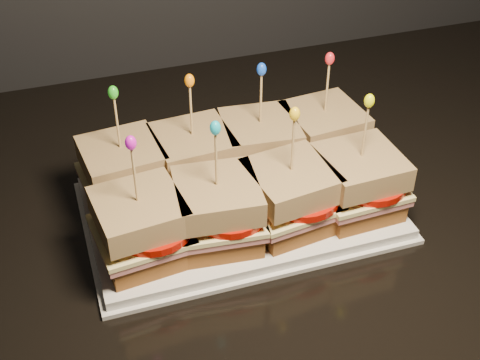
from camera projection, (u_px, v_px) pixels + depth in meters
name	position (u px, v px, depth m)	size (l,w,h in m)	color
granite_slab	(23.00, 236.00, 0.85)	(2.48, 0.72, 0.04)	black
platter	(240.00, 209.00, 0.85)	(0.38, 0.23, 0.02)	silver
platter_rim	(240.00, 212.00, 0.85)	(0.39, 0.25, 0.01)	silver
sandwich_0_bread_bot	(126.00, 191.00, 0.84)	(0.09, 0.09, 0.03)	#5D3511
sandwich_0_ham	(125.00, 180.00, 0.83)	(0.10, 0.10, 0.01)	#CD6567
sandwich_0_cheese	(124.00, 176.00, 0.83)	(0.10, 0.10, 0.01)	#F9EB95
sandwich_0_tomato	(134.00, 172.00, 0.82)	(0.09, 0.09, 0.01)	#B11005
sandwich_0_bread_top	(122.00, 158.00, 0.81)	(0.09, 0.09, 0.03)	#5E320D
sandwich_0_pick	(118.00, 126.00, 0.78)	(0.00, 0.00, 0.09)	tan
sandwich_0_frill	(113.00, 92.00, 0.76)	(0.01, 0.01, 0.02)	green
sandwich_1_bread_bot	(194.00, 178.00, 0.87)	(0.09, 0.09, 0.03)	#5D3511
sandwich_1_ham	(194.00, 167.00, 0.86)	(0.10, 0.10, 0.01)	#CD6567
sandwich_1_cheese	(194.00, 163.00, 0.85)	(0.10, 0.10, 0.01)	#F9EB95
sandwich_1_tomato	(204.00, 159.00, 0.85)	(0.09, 0.09, 0.01)	#B11005
sandwich_1_bread_top	(193.00, 145.00, 0.83)	(0.09, 0.09, 0.03)	#5E320D
sandwich_1_pick	(191.00, 113.00, 0.81)	(0.00, 0.00, 0.09)	tan
sandwich_1_frill	(189.00, 81.00, 0.78)	(0.01, 0.01, 0.02)	orange
sandwich_2_bread_bot	(259.00, 165.00, 0.89)	(0.09, 0.09, 0.03)	#5D3511
sandwich_2_ham	(260.00, 155.00, 0.88)	(0.10, 0.10, 0.01)	#CD6567
sandwich_2_cheese	(260.00, 150.00, 0.87)	(0.10, 0.10, 0.01)	#F9EB95
sandwich_2_tomato	(270.00, 147.00, 0.87)	(0.09, 0.09, 0.01)	#B11005
sandwich_2_bread_top	(260.00, 133.00, 0.86)	(0.09, 0.09, 0.03)	#5E320D
sandwich_2_pick	(261.00, 102.00, 0.83)	(0.00, 0.00, 0.09)	tan
sandwich_2_frill	(262.00, 69.00, 0.80)	(0.01, 0.01, 0.02)	blue
sandwich_3_bread_bot	(321.00, 153.00, 0.91)	(0.09, 0.09, 0.03)	#5D3511
sandwich_3_ham	(322.00, 143.00, 0.90)	(0.10, 0.10, 0.01)	#CD6567
sandwich_3_cheese	(323.00, 139.00, 0.90)	(0.10, 0.10, 0.01)	#F9EB95
sandwich_3_tomato	(333.00, 135.00, 0.89)	(0.09, 0.09, 0.01)	#B11005
sandwich_3_bread_top	(324.00, 121.00, 0.88)	(0.09, 0.09, 0.03)	#5E320D
sandwich_3_pick	(327.00, 90.00, 0.85)	(0.00, 0.00, 0.09)	tan
sandwich_3_frill	(330.00, 59.00, 0.82)	(0.01, 0.01, 0.02)	red
sandwich_4_bread_bot	(143.00, 246.00, 0.76)	(0.09, 0.09, 0.03)	#5D3511
sandwich_4_ham	(142.00, 235.00, 0.75)	(0.10, 0.10, 0.01)	#CD6567
sandwich_4_cheese	(141.00, 230.00, 0.75)	(0.10, 0.10, 0.01)	#F9EB95
sandwich_4_tomato	(152.00, 227.00, 0.74)	(0.09, 0.09, 0.01)	#B11005
sandwich_4_bread_top	(139.00, 211.00, 0.73)	(0.09, 0.09, 0.03)	#5E320D
sandwich_4_pick	(135.00, 178.00, 0.70)	(0.00, 0.00, 0.09)	tan
sandwich_4_frill	(131.00, 143.00, 0.68)	(0.01, 0.01, 0.02)	#CE14BF
sandwich_5_bread_bot	(218.00, 230.00, 0.78)	(0.09, 0.09, 0.03)	#5D3511
sandwich_5_ham	(218.00, 219.00, 0.77)	(0.10, 0.10, 0.01)	#CD6567
sandwich_5_cheese	(218.00, 214.00, 0.77)	(0.10, 0.10, 0.01)	#F9EB95
sandwich_5_tomato	(229.00, 211.00, 0.76)	(0.09, 0.09, 0.01)	#B11005
sandwich_5_bread_top	(217.00, 196.00, 0.75)	(0.09, 0.09, 0.03)	#5E320D
sandwich_5_pick	(216.00, 163.00, 0.73)	(0.00, 0.00, 0.09)	tan
sandwich_5_frill	(215.00, 128.00, 0.70)	(0.01, 0.01, 0.02)	#14A8C0
sandwich_6_bread_bot	(289.00, 214.00, 0.81)	(0.09, 0.09, 0.03)	#5D3511
sandwich_6_ham	(289.00, 204.00, 0.80)	(0.10, 0.10, 0.01)	#CD6567
sandwich_6_cheese	(290.00, 199.00, 0.79)	(0.10, 0.10, 0.01)	#F9EB95
sandwich_6_tomato	(301.00, 195.00, 0.79)	(0.09, 0.09, 0.01)	#B11005
sandwich_6_bread_top	(291.00, 181.00, 0.78)	(0.09, 0.09, 0.03)	#5E320D
sandwich_6_pick	(293.00, 148.00, 0.75)	(0.00, 0.00, 0.09)	tan
sandwich_6_frill	(295.00, 114.00, 0.72)	(0.01, 0.01, 0.02)	yellow
sandwich_7_bread_bot	(356.00, 200.00, 0.83)	(0.09, 0.09, 0.03)	#5D3511
sandwich_7_ham	(357.00, 189.00, 0.82)	(0.10, 0.10, 0.01)	#CD6567
sandwich_7_cheese	(358.00, 185.00, 0.81)	(0.10, 0.10, 0.01)	#F9EB95
sandwich_7_tomato	(370.00, 181.00, 0.81)	(0.09, 0.09, 0.01)	#B11005
sandwich_7_bread_top	(360.00, 167.00, 0.80)	(0.09, 0.09, 0.03)	#5E320D
sandwich_7_pick	(365.00, 134.00, 0.77)	(0.00, 0.00, 0.09)	tan
sandwich_7_frill	(369.00, 101.00, 0.74)	(0.01, 0.01, 0.02)	#E7F306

